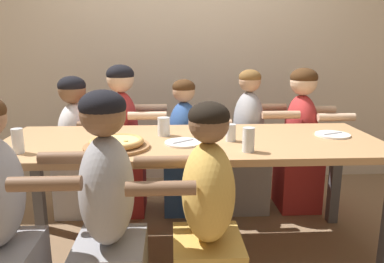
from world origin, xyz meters
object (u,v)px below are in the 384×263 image
object	(u,v)px
pizza_board_main	(117,144)
empty_plate_a	(332,135)
diner_far_center	(185,153)
drinking_glass_c	(205,124)
drinking_glass_d	(164,127)
diner_far_right	(300,145)
drinking_glass_e	(220,123)
drinking_glass_a	(18,143)
diner_far_midleft	(124,146)
diner_near_center	(207,230)
diner_near_midleft	(108,226)
empty_plate_b	(183,143)
diner_far_left	(77,151)
drinking_glass_f	(231,133)
drinking_glass_b	(248,141)
diner_far_midright	(248,148)

from	to	relation	value
pizza_board_main	empty_plate_a	world-z (taller)	pizza_board_main
empty_plate_a	diner_far_center	xyz separation A→B (m)	(-0.93, 0.59, -0.29)
empty_plate_a	drinking_glass_c	distance (m)	0.81
drinking_glass_c	drinking_glass_d	world-z (taller)	drinking_glass_c
diner_far_center	diner_far_right	size ratio (longest dim) A/B	0.93
drinking_glass_c	diner_far_center	world-z (taller)	diner_far_center
drinking_glass_d	drinking_glass_e	distance (m)	0.40
pizza_board_main	drinking_glass_a	size ratio (longest dim) A/B	2.74
drinking_glass_d	diner_far_midleft	size ratio (longest dim) A/B	0.10
empty_plate_a	diner_near_center	distance (m)	1.14
diner_near_midleft	empty_plate_a	bearing A→B (deg)	-62.16
drinking_glass_a	diner_far_midleft	bearing A→B (deg)	63.67
empty_plate_b	diner_near_center	world-z (taller)	diner_near_center
diner_far_center	diner_far_left	size ratio (longest dim) A/B	0.97
empty_plate_b	drinking_glass_a	size ratio (longest dim) A/B	1.60
drinking_glass_e	diner_near_midleft	bearing A→B (deg)	-124.92
drinking_glass_c	diner_far_midleft	distance (m)	0.82
drinking_glass_f	pizza_board_main	bearing A→B (deg)	-169.34
drinking_glass_a	diner_near_midleft	xyz separation A→B (m)	(0.53, -0.40, -0.29)
drinking_glass_e	diner_near_center	bearing A→B (deg)	-100.76
drinking_glass_b	drinking_glass_d	world-z (taller)	drinking_glass_b
drinking_glass_e	diner_far_center	xyz separation A→B (m)	(-0.23, 0.40, -0.33)
diner_near_center	diner_far_right	distance (m)	1.56
drinking_glass_d	diner_far_midleft	bearing A→B (deg)	121.57
drinking_glass_c	diner_far_midright	distance (m)	0.70
empty_plate_b	diner_far_midright	bearing A→B (deg)	53.85
drinking_glass_c	diner_near_center	xyz separation A→B (m)	(-0.06, -0.80, -0.33)
empty_plate_a	diner_near_midleft	world-z (taller)	diner_near_midleft
drinking_glass_a	diner_far_center	distance (m)	1.32
empty_plate_a	drinking_glass_f	distance (m)	0.68
drinking_glass_d	diner_near_midleft	world-z (taller)	diner_near_midleft
empty_plate_a	diner_far_midleft	size ratio (longest dim) A/B	0.18
drinking_glass_c	drinking_glass_d	size ratio (longest dim) A/B	1.19
diner_near_midleft	pizza_board_main	bearing A→B (deg)	2.04
diner_far_center	diner_near_midleft	size ratio (longest dim) A/B	0.93
diner_near_center	drinking_glass_d	bearing A→B (deg)	15.48
drinking_glass_b	diner_far_center	distance (m)	1.03
drinking_glass_b	diner_far_center	xyz separation A→B (m)	(-0.32, 0.92, -0.34)
diner_far_right	diner_near_center	bearing A→B (deg)	-34.06
pizza_board_main	diner_near_center	world-z (taller)	diner_near_center
pizza_board_main	diner_near_midleft	xyz separation A→B (m)	(0.02, -0.47, -0.26)
drinking_glass_c	diner_far_left	size ratio (longest dim) A/B	0.13
empty_plate_b	diner_far_midright	world-z (taller)	diner_far_midright
pizza_board_main	diner_far_left	bearing A→B (deg)	118.06
drinking_glass_e	diner_far_right	size ratio (longest dim) A/B	0.10
diner_far_midleft	drinking_glass_d	bearing A→B (deg)	31.57
diner_near_midleft	drinking_glass_c	bearing A→B (deg)	-32.50
drinking_glass_d	diner_near_midleft	distance (m)	0.84
diner_far_left	diner_far_center	bearing A→B (deg)	90.00
empty_plate_b	diner_near_midleft	distance (m)	0.70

